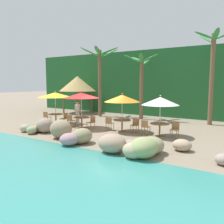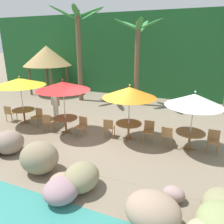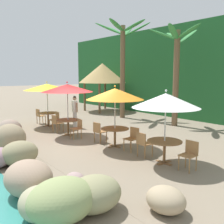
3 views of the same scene
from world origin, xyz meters
TOP-DOWN VIEW (x-y plane):
  - ground_plane at (0.00, 0.00)m, footprint 120.00×120.00m
  - terrace_deck at (0.00, 0.00)m, footprint 18.00×5.20m
  - foliage_backdrop at (0.00, 9.00)m, footprint 28.00×2.40m
  - rock_seawall at (1.63, -3.33)m, footprint 11.91×2.91m
  - umbrella_yellow at (-4.43, 0.05)m, footprint 2.48×2.48m
  - dining_table_yellow at (-4.43, 0.05)m, footprint 1.10×1.10m
  - chair_yellow_seaward at (-3.57, 0.08)m, footprint 0.45×0.45m
  - chair_yellow_inland at (-5.27, -0.08)m, footprint 0.44×0.45m
  - umbrella_red at (-1.75, -0.17)m, footprint 2.36×2.36m
  - dining_table_red at (-1.75, -0.17)m, footprint 1.10×1.10m
  - chair_red_seaward at (-0.90, -0.17)m, footprint 0.46×0.47m
  - chair_red_inland at (-2.59, -0.36)m, footprint 0.47×0.47m
  - umbrella_orange at (1.12, 0.31)m, footprint 2.22×2.22m
  - dining_table_orange at (1.12, 0.31)m, footprint 1.10×1.10m
  - chair_orange_seaward at (1.96, 0.47)m, footprint 0.45×0.46m
  - chair_orange_inland at (0.28, 0.13)m, footprint 0.46×0.47m
  - umbrella_white at (3.60, 0.32)m, footprint 2.11×2.11m
  - dining_table_white at (3.60, 0.32)m, footprint 1.10×1.10m
  - chair_white_seaward at (4.45, 0.45)m, footprint 0.44×0.45m
  - chair_white_inland at (2.75, 0.23)m, footprint 0.42×0.43m
  - palm_tree_nearest at (-4.07, 5.16)m, footprint 3.63×3.36m
  - palm_tree_second at (-0.17, 5.61)m, footprint 2.97×2.96m
  - palapa_hut at (-7.45, 6.00)m, footprint 3.66×3.66m
  - waiter_in_white at (-3.15, 1.01)m, footprint 0.52×0.24m

SIDE VIEW (x-z plane):
  - ground_plane at x=0.00m, z-range 0.00..0.00m
  - terrace_deck at x=0.00m, z-range 0.00..0.01m
  - rock_seawall at x=1.63m, z-range -0.13..0.91m
  - chair_yellow_seaward at x=-3.57m, z-range 0.08..0.95m
  - chair_yellow_inland at x=-5.27m, z-range 0.08..0.95m
  - chair_red_seaward at x=-0.90m, z-range 0.08..0.95m
  - chair_red_inland at x=-2.59m, z-range 0.08..0.95m
  - chair_orange_seaward at x=1.96m, z-range 0.08..0.95m
  - chair_orange_inland at x=0.28m, z-range 0.08..0.95m
  - chair_white_seaward at x=4.45m, z-range 0.08..0.95m
  - chair_white_inland at x=2.75m, z-range 0.08..0.95m
  - dining_table_yellow at x=-4.43m, z-range 0.24..0.98m
  - dining_table_red at x=-1.75m, z-range 0.24..0.98m
  - dining_table_orange at x=1.12m, z-range 0.24..0.98m
  - dining_table_white at x=3.60m, z-range 0.24..0.98m
  - waiter_in_white at x=-3.15m, z-range 0.14..1.84m
  - umbrella_white at x=3.60m, z-range 0.84..3.19m
  - umbrella_orange at x=1.12m, z-range 0.87..3.28m
  - umbrella_yellow at x=-4.43m, z-range 0.93..3.38m
  - umbrella_red at x=-1.75m, z-range 0.95..3.45m
  - palapa_hut at x=-7.45m, z-range 1.08..4.77m
  - foliage_backdrop at x=0.00m, z-range 0.00..6.00m
  - palm_tree_second at x=-0.17m, z-range 0.84..6.18m
  - palm_tree_nearest at x=-4.07m, z-range 1.10..7.24m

